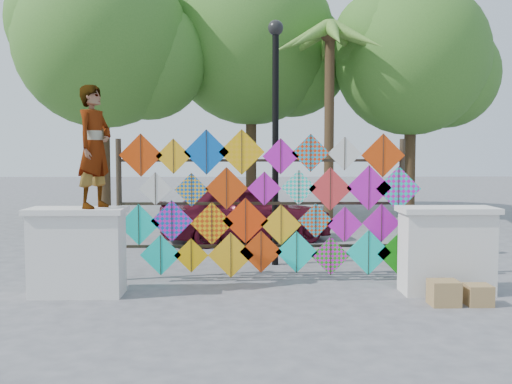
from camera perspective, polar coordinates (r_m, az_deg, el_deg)
ground at (r=8.69m, az=0.69°, el=-9.86°), size 80.00×80.00×0.00m
parapet_left at (r=8.69m, az=-17.43°, el=-5.67°), size 1.40×0.65×1.28m
parapet_right at (r=8.88m, az=18.52°, el=-5.49°), size 1.40×0.65×1.28m
kite_rack at (r=9.21m, az=1.22°, el=-1.42°), size 4.93×0.24×2.45m
tree_west at (r=18.24m, az=-14.81°, el=14.29°), size 5.85×5.20×8.01m
tree_mid at (r=19.81m, az=-0.18°, el=14.74°), size 6.30×5.60×8.61m
tree_east at (r=18.98m, az=15.53°, el=12.66°), size 5.40×4.80×7.42m
palm_tree at (r=16.87m, az=7.39°, el=13.76°), size 3.62×3.62×5.83m
vendor_woman at (r=8.50m, az=-15.85°, el=4.38°), size 0.64×0.76×1.76m
sedan at (r=13.31m, az=-1.02°, el=-2.03°), size 4.31×2.66×1.37m
lamppost at (r=10.47m, az=1.96°, el=7.33°), size 0.28×0.28×4.46m
cardboard_box_near at (r=8.28m, az=18.27°, el=-9.55°), size 0.38×0.34×0.34m
cardboard_box_far at (r=8.44m, az=21.33°, el=-9.57°), size 0.34×0.31×0.28m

